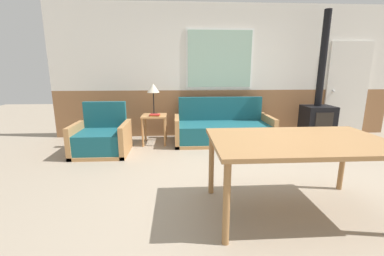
{
  "coord_description": "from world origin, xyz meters",
  "views": [
    {
      "loc": [
        -1.06,
        -2.81,
        1.43
      ],
      "look_at": [
        -0.83,
        1.05,
        0.53
      ],
      "focal_mm": 24.0,
      "sensor_mm": 36.0,
      "label": 1
    }
  ],
  "objects_px": {
    "armchair": "(102,139)",
    "side_table": "(154,121)",
    "dining_table": "(299,146)",
    "couch": "(223,130)",
    "table_lamp": "(153,89)",
    "wood_stove": "(318,112)"
  },
  "relations": [
    {
      "from": "side_table",
      "to": "wood_stove",
      "type": "relative_size",
      "value": 0.23
    },
    {
      "from": "side_table",
      "to": "wood_stove",
      "type": "bearing_deg",
      "value": -0.1
    },
    {
      "from": "couch",
      "to": "dining_table",
      "type": "xyz_separation_m",
      "value": [
        0.28,
        -2.54,
        0.45
      ]
    },
    {
      "from": "armchair",
      "to": "wood_stove",
      "type": "relative_size",
      "value": 0.36
    },
    {
      "from": "table_lamp",
      "to": "dining_table",
      "type": "xyz_separation_m",
      "value": [
        1.61,
        -2.63,
        -0.35
      ]
    },
    {
      "from": "couch",
      "to": "wood_stove",
      "type": "bearing_deg",
      "value": -0.11
    },
    {
      "from": "side_table",
      "to": "table_lamp",
      "type": "xyz_separation_m",
      "value": [
        -0.01,
        0.08,
        0.6
      ]
    },
    {
      "from": "table_lamp",
      "to": "wood_stove",
      "type": "height_order",
      "value": "wood_stove"
    },
    {
      "from": "side_table",
      "to": "table_lamp",
      "type": "bearing_deg",
      "value": 95.95
    },
    {
      "from": "table_lamp",
      "to": "dining_table",
      "type": "relative_size",
      "value": 0.35
    },
    {
      "from": "couch",
      "to": "armchair",
      "type": "xyz_separation_m",
      "value": [
        -2.18,
        -0.54,
        0.0
      ]
    },
    {
      "from": "armchair",
      "to": "table_lamp",
      "type": "relative_size",
      "value": 1.51
    },
    {
      "from": "armchair",
      "to": "dining_table",
      "type": "height_order",
      "value": "armchair"
    },
    {
      "from": "armchair",
      "to": "side_table",
      "type": "relative_size",
      "value": 1.6
    },
    {
      "from": "couch",
      "to": "side_table",
      "type": "distance_m",
      "value": 1.34
    },
    {
      "from": "armchair",
      "to": "dining_table",
      "type": "distance_m",
      "value": 3.2
    },
    {
      "from": "dining_table",
      "to": "couch",
      "type": "bearing_deg",
      "value": 96.2
    },
    {
      "from": "couch",
      "to": "table_lamp",
      "type": "xyz_separation_m",
      "value": [
        -1.33,
        0.08,
        0.8
      ]
    },
    {
      "from": "couch",
      "to": "armchair",
      "type": "distance_m",
      "value": 2.25
    },
    {
      "from": "side_table",
      "to": "wood_stove",
      "type": "distance_m",
      "value": 3.22
    },
    {
      "from": "wood_stove",
      "to": "table_lamp",
      "type": "bearing_deg",
      "value": 178.45
    },
    {
      "from": "table_lamp",
      "to": "wood_stove",
      "type": "bearing_deg",
      "value": -1.55
    }
  ]
}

